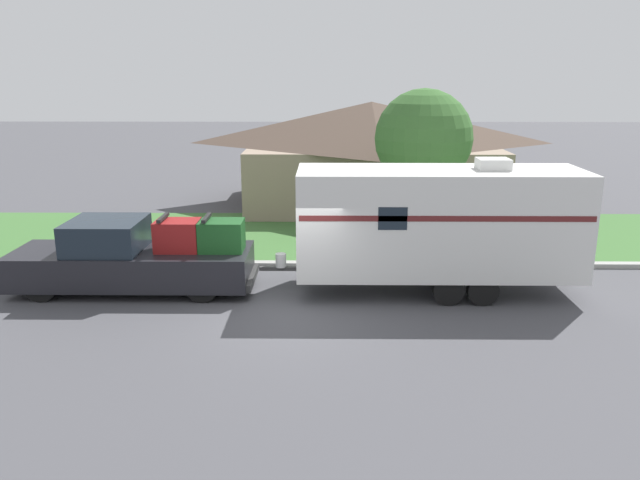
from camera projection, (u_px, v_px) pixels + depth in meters
name	position (u px, v px, depth m)	size (l,w,h in m)	color
ground_plane	(291.00, 313.00, 15.11)	(120.00, 120.00, 0.00)	#47474C
curb_strip	(298.00, 264.00, 18.71)	(80.00, 0.30, 0.14)	#999993
lawn_strip	(303.00, 235.00, 22.25)	(80.00, 7.00, 0.03)	#3D6B33
house_across_street	(371.00, 151.00, 27.26)	(11.20, 8.32, 4.42)	gray
pickup_truck	(135.00, 258.00, 16.48)	(6.34, 2.07, 2.03)	black
travel_trailer	(439.00, 222.00, 16.13)	(8.32, 2.32, 3.54)	black
mailbox	(417.00, 230.00, 19.06)	(0.48, 0.20, 1.29)	brown
tree_in_yard	(423.00, 138.00, 20.16)	(3.17, 3.17, 5.16)	brown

